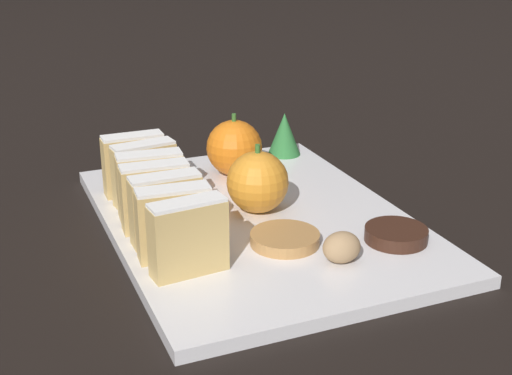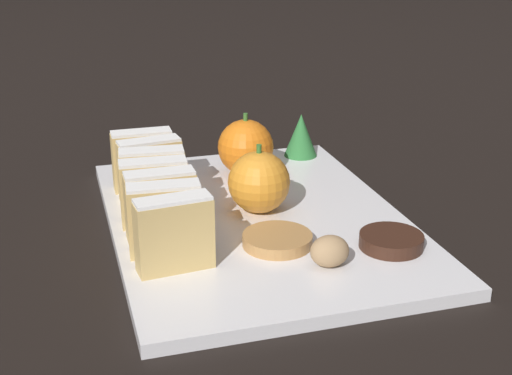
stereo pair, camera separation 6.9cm
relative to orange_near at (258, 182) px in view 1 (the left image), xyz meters
name	(u,v)px [view 1 (the left image)]	position (x,y,z in m)	size (l,w,h in m)	color
ground_plane	(256,227)	(-0.01, -0.01, -0.04)	(6.00, 6.00, 0.00)	black
serving_platter	(256,221)	(-0.01, -0.01, -0.04)	(0.28, 0.38, 0.01)	white
stollen_slice_front	(188,237)	(-0.10, -0.10, 0.00)	(0.07, 0.03, 0.06)	tan
stollen_slice_second	(174,223)	(-0.10, -0.07, 0.00)	(0.07, 0.03, 0.06)	tan
stollen_slice_third	(166,209)	(-0.10, -0.03, 0.00)	(0.06, 0.02, 0.06)	tan
stollen_slice_fourth	(156,197)	(-0.10, 0.00, 0.00)	(0.07, 0.03, 0.06)	tan
stollen_slice_fifth	(150,184)	(-0.10, 0.03, 0.00)	(0.07, 0.03, 0.06)	tan
stollen_slice_sixth	(145,174)	(-0.10, 0.06, 0.00)	(0.07, 0.03, 0.06)	tan
stollen_slice_back	(134,164)	(-0.10, 0.09, 0.00)	(0.06, 0.02, 0.06)	tan
orange_near	(258,182)	(0.00, 0.00, 0.00)	(0.06, 0.06, 0.07)	orange
orange_far	(234,148)	(0.02, 0.11, 0.00)	(0.06, 0.06, 0.07)	orange
walnut	(342,247)	(0.02, -0.13, -0.02)	(0.03, 0.03, 0.03)	tan
chocolate_cookie	(396,234)	(0.09, -0.11, -0.02)	(0.06, 0.06, 0.01)	#381E14
gingerbread_cookie	(282,239)	(-0.01, -0.08, -0.03)	(0.06, 0.06, 0.01)	#B27F47
evergreen_sprig	(284,134)	(0.10, 0.15, 0.00)	(0.04, 0.04, 0.05)	#2D7538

